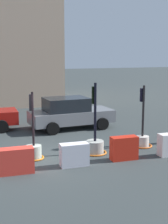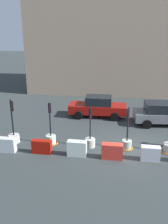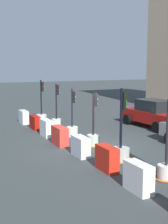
{
  "view_description": "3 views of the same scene",
  "coord_description": "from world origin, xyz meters",
  "views": [
    {
      "loc": [
        -2.31,
        -12.09,
        4.1
      ],
      "look_at": [
        1.9,
        0.09,
        1.7
      ],
      "focal_mm": 53.17,
      "sensor_mm": 36.0,
      "label": 1
    },
    {
      "loc": [
        -0.92,
        -13.57,
        6.94
      ],
      "look_at": [
        -2.81,
        0.74,
        1.97
      ],
      "focal_mm": 39.81,
      "sensor_mm": 36.0,
      "label": 2
    },
    {
      "loc": [
        11.8,
        -6.56,
        3.66
      ],
      "look_at": [
        -0.75,
        -0.09,
        1.53
      ],
      "focal_mm": 47.93,
      "sensor_mm": 36.0,
      "label": 3
    }
  ],
  "objects": [
    {
      "name": "ground_plane",
      "position": [
        0.0,
        0.0,
        0.0
      ],
      "size": [
        120.0,
        120.0,
        0.0
      ],
      "primitive_type": "plane",
      "color": "#333A3A"
    },
    {
      "name": "traffic_light_0",
      "position": [
        -7.17,
        0.01,
        0.49
      ],
      "size": [
        0.69,
        0.69,
        2.82
      ],
      "color": "beige",
      "rests_on": "ground_plane"
    },
    {
      "name": "traffic_light_1",
      "position": [
        -4.82,
        0.14,
        0.4
      ],
      "size": [
        0.88,
        0.88,
        2.66
      ],
      "color": "silver",
      "rests_on": "ground_plane"
    },
    {
      "name": "traffic_light_2",
      "position": [
        -2.35,
        0.03,
        0.47
      ],
      "size": [
        0.62,
        0.62,
        2.55
      ],
      "color": "beige",
      "rests_on": "ground_plane"
    },
    {
      "name": "traffic_light_3",
      "position": [
        -0.14,
        0.09,
        0.45
      ],
      "size": [
        0.78,
        0.78,
        2.58
      ],
      "color": "#ADB9A9",
      "rests_on": "ground_plane"
    },
    {
      "name": "construction_barrier_0",
      "position": [
        -7.1,
        -1.25,
        0.43
      ],
      "size": [
        1.08,
        0.44,
        0.86
      ],
      "color": "silver",
      "rests_on": "ground_plane"
    },
    {
      "name": "construction_barrier_1",
      "position": [
        -5.02,
        -1.16,
        0.4
      ],
      "size": [
        1.14,
        0.39,
        0.8
      ],
      "color": "#AD140A",
      "rests_on": "ground_plane"
    },
    {
      "name": "construction_barrier_2",
      "position": [
        -2.96,
        -1.19,
        0.45
      ],
      "size": [
        1.09,
        0.45,
        0.9
      ],
      "color": "white",
      "rests_on": "ground_plane"
    },
    {
      "name": "construction_barrier_3",
      "position": [
        -0.98,
        -1.26,
        0.44
      ],
      "size": [
        1.17,
        0.48,
        0.88
      ],
      "color": "red",
      "rests_on": "ground_plane"
    },
    {
      "name": "construction_barrier_4",
      "position": [
        1.09,
        -1.19,
        0.41
      ],
      "size": [
        1.03,
        0.47,
        0.83
      ],
      "color": "silver",
      "rests_on": "ground_plane"
    },
    {
      "name": "car_grey_saloon",
      "position": [
        2.62,
        4.47,
        0.83
      ],
      "size": [
        4.51,
        2.44,
        1.66
      ],
      "color": "slate",
      "rests_on": "ground_plane"
    },
    {
      "name": "car_red_compact",
      "position": [
        -2.31,
        5.48,
        0.83
      ],
      "size": [
        4.58,
        2.01,
        1.69
      ],
      "color": "#A1120D",
      "rests_on": "ground_plane"
    },
    {
      "name": "building_main_facade",
      "position": [
        -3.04,
        15.92,
        7.94
      ],
      "size": [
        15.35,
        9.32,
        15.82
      ],
      "color": "tan",
      "rests_on": "ground_plane"
    }
  ]
}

